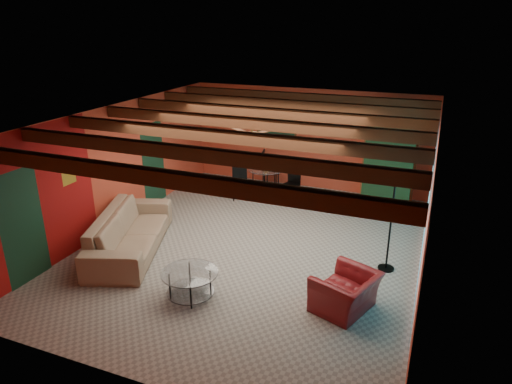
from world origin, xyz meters
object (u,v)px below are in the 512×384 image
at_px(sofa, 130,232).
at_px(coffee_table, 190,284).
at_px(armoire, 389,162).
at_px(armchair, 346,292).
at_px(floor_lamp, 391,223).
at_px(vase, 266,155).
at_px(potted_plant, 395,112).
at_px(dining_table, 266,177).

height_order(sofa, coffee_table, sofa).
relative_size(coffee_table, armoire, 0.46).
relative_size(armchair, floor_lamp, 0.52).
xyz_separation_m(armoire, vase, (-3.03, -0.74, 0.05)).
height_order(floor_lamp, potted_plant, potted_plant).
xyz_separation_m(armchair, floor_lamp, (0.46, 1.56, 0.62)).
xyz_separation_m(coffee_table, dining_table, (-0.54, 5.00, 0.26)).
bearing_deg(potted_plant, vase, -166.23).
distance_m(sofa, floor_lamp, 5.04).
xyz_separation_m(armchair, armoire, (0.01, 5.12, 0.72)).
bearing_deg(potted_plant, sofa, -133.33).
bearing_deg(vase, potted_plant, 13.77).
bearing_deg(armoire, dining_table, -153.91).
distance_m(sofa, vase, 4.26).
relative_size(coffee_table, potted_plant, 2.15).
xyz_separation_m(potted_plant, vase, (-3.03, -0.74, -1.21)).
height_order(dining_table, vase, vase).
height_order(potted_plant, vase, potted_plant).
height_order(sofa, dining_table, dining_table).
bearing_deg(potted_plant, armchair, -90.13).
bearing_deg(armchair, armoire, -160.16).
xyz_separation_m(armchair, vase, (-3.01, 4.38, 0.77)).
xyz_separation_m(dining_table, vase, (0.00, 0.00, 0.59)).
distance_m(sofa, coffee_table, 2.21).
relative_size(coffee_table, floor_lamp, 0.51).
bearing_deg(coffee_table, armchair, 14.02).
xyz_separation_m(armoire, floor_lamp, (0.45, -3.57, -0.10)).
relative_size(dining_table, vase, 10.94).
distance_m(armoire, vase, 3.12).
relative_size(armchair, vase, 5.53).
distance_m(armoire, potted_plant, 1.26).
bearing_deg(sofa, armchair, -115.59).
height_order(armchair, dining_table, dining_table).
bearing_deg(potted_plant, dining_table, -166.23).
relative_size(sofa, armoire, 1.35).
relative_size(sofa, armchair, 2.88).
bearing_deg(armchair, coffee_table, -56.01).
bearing_deg(dining_table, potted_plant, 13.77).
xyz_separation_m(sofa, coffee_table, (1.95, -1.04, -0.17)).
distance_m(armchair, dining_table, 5.32).
distance_m(floor_lamp, potted_plant, 3.84).
relative_size(armoire, vase, 11.79).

